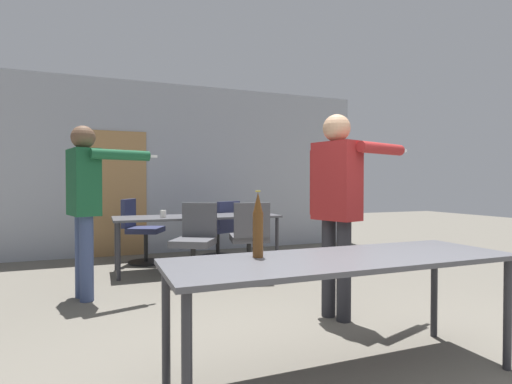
{
  "coord_description": "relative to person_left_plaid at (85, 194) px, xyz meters",
  "views": [
    {
      "loc": [
        -1.39,
        -1.5,
        1.18
      ],
      "look_at": [
        0.08,
        2.24,
        1.1
      ],
      "focal_mm": 28.0,
      "sensor_mm": 36.0,
      "label": 1
    }
  ],
  "objects": [
    {
      "name": "back_wall",
      "position": [
        1.5,
        2.53,
        0.37
      ],
      "size": [
        6.69,
        0.12,
        2.9
      ],
      "color": "#A3A8B2",
      "rests_on": "ground_plane"
    },
    {
      "name": "person_right_polo",
      "position": [
        2.07,
        -1.45,
        0.02
      ],
      "size": [
        0.9,
        0.57,
        1.79
      ],
      "rotation": [
        0.0,
        0.0,
        -1.27
      ],
      "color": "#28282D",
      "rests_on": "ground_plane"
    },
    {
      "name": "conference_table_far",
      "position": [
        1.41,
        1.02,
        -0.4
      ],
      "size": [
        2.24,
        0.77,
        0.74
      ],
      "color": "#4C4C51",
      "rests_on": "ground_plane"
    },
    {
      "name": "office_chair_far_right",
      "position": [
        1.94,
        1.69,
        -0.66
      ],
      "size": [
        0.63,
        0.66,
        0.91
      ],
      "rotation": [
        0.0,
        0.0,
        0.45
      ],
      "color": "black",
      "rests_on": "ground_plane"
    },
    {
      "name": "office_chair_near_pushed",
      "position": [
        1.89,
        0.23,
        -0.62
      ],
      "size": [
        0.55,
        0.6,
        0.95
      ],
      "rotation": [
        0.0,
        0.0,
        6.07
      ],
      "color": "black",
      "rests_on": "ground_plane"
    },
    {
      "name": "conference_table_near",
      "position": [
        1.52,
        -2.38,
        -0.4
      ],
      "size": [
        2.17,
        0.72,
        0.74
      ],
      "color": "#4C4C51",
      "rests_on": "ground_plane"
    },
    {
      "name": "person_left_plaid",
      "position": [
        0.0,
        0.0,
        0.0
      ],
      "size": [
        0.91,
        0.62,
        1.78
      ],
      "rotation": [
        0.0,
        0.0,
        -1.29
      ],
      "color": "#3D4C75",
      "rests_on": "ground_plane"
    },
    {
      "name": "beer_bottle",
      "position": [
        1.02,
        -2.21,
        -0.15
      ],
      "size": [
        0.06,
        0.06,
        0.4
      ],
      "color": "#563314",
      "rests_on": "conference_table_near"
    },
    {
      "name": "office_chair_mid_tucked",
      "position": [
        0.71,
        1.71,
        -0.62
      ],
      "size": [
        0.66,
        0.63,
        0.96
      ],
      "rotation": [
        0.0,
        0.0,
        4.26
      ],
      "color": "black",
      "rests_on": "ground_plane"
    },
    {
      "name": "drink_cup",
      "position": [
        0.91,
        0.87,
        -0.29
      ],
      "size": [
        0.08,
        0.08,
        0.1
      ],
      "color": "silver",
      "rests_on": "conference_table_far"
    },
    {
      "name": "office_chair_side_rolled",
      "position": [
        1.21,
        0.3,
        -0.63
      ],
      "size": [
        0.65,
        0.68,
        0.95
      ],
      "rotation": [
        0.0,
        0.0,
        2.61
      ],
      "color": "black",
      "rests_on": "ground_plane"
    }
  ]
}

